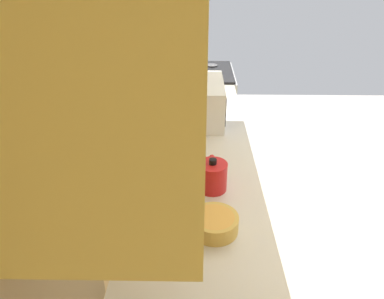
% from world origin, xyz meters
% --- Properties ---
extents(wall_back, '(4.20, 0.12, 2.71)m').
position_xyz_m(wall_back, '(0.00, 1.68, 1.36)').
color(wall_back, '#E7BE7A').
rests_on(wall_back, ground_plane).
extents(counter_run, '(3.14, 0.63, 0.88)m').
position_xyz_m(counter_run, '(-0.46, 1.32, 0.44)').
color(counter_run, '#F1E077').
rests_on(counter_run, ground_plane).
extents(oven_range, '(0.71, 0.65, 1.06)m').
position_xyz_m(oven_range, '(1.46, 1.30, 0.46)').
color(oven_range, '#B7BABF').
rests_on(oven_range, ground_plane).
extents(microwave, '(0.50, 0.39, 0.26)m').
position_xyz_m(microwave, '(0.40, 1.34, 1.01)').
color(microwave, white).
rests_on(microwave, counter_run).
extents(bowl, '(0.19, 0.19, 0.07)m').
position_xyz_m(bowl, '(-0.69, 1.24, 0.92)').
color(bowl, gold).
rests_on(bowl, counter_run).
extents(kettle, '(0.19, 0.14, 0.16)m').
position_xyz_m(kettle, '(-0.40, 1.24, 0.95)').
color(kettle, red).
rests_on(kettle, counter_run).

